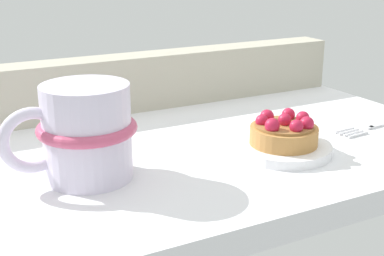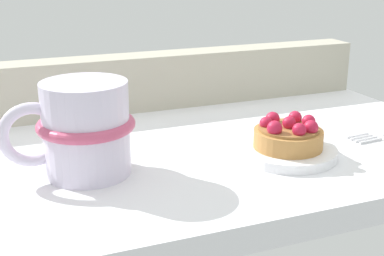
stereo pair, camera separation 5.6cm
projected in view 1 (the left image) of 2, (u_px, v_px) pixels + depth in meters
ground_plane at (199, 154)px, 63.90cm from camera, size 64.59×39.70×2.77cm
window_rail_back at (141, 81)px, 76.80cm from camera, size 63.29×5.02×7.75cm
dessert_plate at (283, 149)px, 60.18cm from camera, size 10.90×10.90×1.07cm
raspberry_tart at (284, 132)px, 59.55cm from camera, size 7.61×7.61×3.61cm
coffee_mug at (84, 132)px, 52.15cm from camera, size 13.48×9.87×9.62cm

